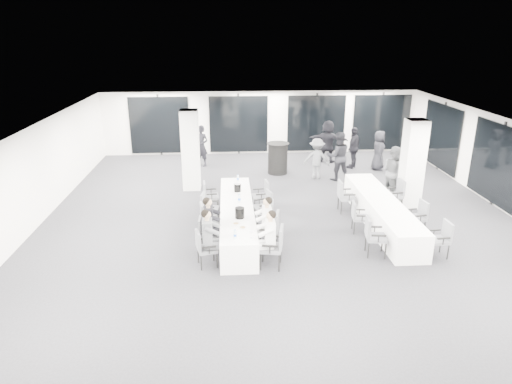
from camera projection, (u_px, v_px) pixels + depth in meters
room at (306, 166)px, 14.04m from camera, size 14.04×16.04×2.84m
column_left at (191, 150)px, 15.78m from camera, size 0.60×0.60×2.80m
column_right at (412, 164)px, 14.13m from camera, size 0.60×0.60×2.80m
banquet_table_main at (237, 218)px, 12.73m from camera, size 0.90×5.00×0.75m
banquet_table_side at (381, 212)px, 13.15m from camera, size 0.90×5.00×0.75m
cocktail_table at (278, 158)px, 17.78m from camera, size 0.87×0.87×1.21m
chair_main_left_near at (204, 246)px, 10.75m from camera, size 0.55×0.58×0.91m
chair_main_left_second at (205, 232)px, 11.53m from camera, size 0.46×0.51×0.88m
chair_main_left_mid at (207, 217)px, 12.47m from camera, size 0.51×0.55×0.90m
chair_main_left_fourth at (208, 206)px, 13.17m from camera, size 0.53×0.57×0.92m
chair_main_left_far at (209, 194)px, 14.19m from camera, size 0.49×0.53×0.90m
chair_main_right_near at (275, 244)px, 10.68m from camera, size 0.61×0.64×1.03m
chair_main_right_second at (271, 229)px, 11.51m from camera, size 0.62×0.65×1.03m
chair_main_right_mid at (267, 215)px, 12.51m from camera, size 0.52×0.57×0.93m
chair_main_right_fourth at (265, 205)px, 13.26m from camera, size 0.58×0.60×0.94m
chair_main_right_far at (262, 194)px, 14.12m from camera, size 0.53×0.57×0.95m
chair_side_left_near at (373, 234)px, 11.28m from camera, size 0.56×0.60×0.99m
chair_side_left_mid at (358, 215)px, 12.60m from camera, size 0.49×0.53×0.88m
chair_side_left_far at (344, 194)px, 13.98m from camera, size 0.51×0.57×1.00m
chair_side_right_near at (442, 237)px, 11.22m from camera, size 0.48×0.54×0.92m
chair_side_right_mid at (418, 215)px, 12.56m from camera, size 0.53×0.57×0.92m
chair_side_right_far at (396, 193)px, 14.19m from camera, size 0.53×0.58×0.96m
seated_guest_a at (210, 234)px, 10.67m from camera, size 0.50×0.38×1.44m
seated_guest_b at (211, 221)px, 11.43m from camera, size 0.50×0.38×1.44m
seated_guest_c at (268, 236)px, 10.61m from camera, size 0.50×0.38×1.44m
seated_guest_d at (264, 220)px, 11.45m from camera, size 0.50×0.38×1.44m
standing_guest_b at (338, 153)px, 16.84m from camera, size 1.03×0.66×2.07m
standing_guest_c at (317, 156)px, 17.06m from camera, size 1.23×0.83×1.75m
standing_guest_d at (354, 145)px, 18.37m from camera, size 1.17×1.27×1.91m
standing_guest_e at (379, 148)px, 18.16m from camera, size 0.68×0.95×1.79m
standing_guest_f at (328, 139)px, 19.17m from camera, size 2.00×1.37×2.04m
standing_guest_g at (201, 143)px, 18.65m from camera, size 0.88×0.83×1.91m
standing_guest_h at (394, 168)px, 15.20m from camera, size 0.83×1.07×1.96m
ice_bucket_near at (240, 213)px, 11.72m from camera, size 0.25×0.25×0.28m
ice_bucket_far at (237, 188)px, 13.66m from camera, size 0.21×0.21×0.24m
water_bottle_a at (235, 234)px, 10.57m from camera, size 0.07×0.07×0.21m
water_bottle_b at (239, 198)px, 12.80m from camera, size 0.07×0.07×0.23m
water_bottle_c at (238, 178)px, 14.60m from camera, size 0.06×0.06×0.20m
plate_a at (236, 223)px, 11.40m from camera, size 0.22×0.22×0.03m
plate_b at (243, 227)px, 11.17m from camera, size 0.21×0.21×0.03m
plate_c at (240, 211)px, 12.15m from camera, size 0.20×0.20×0.03m
wine_glass at (251, 232)px, 10.58m from camera, size 0.08×0.08×0.21m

